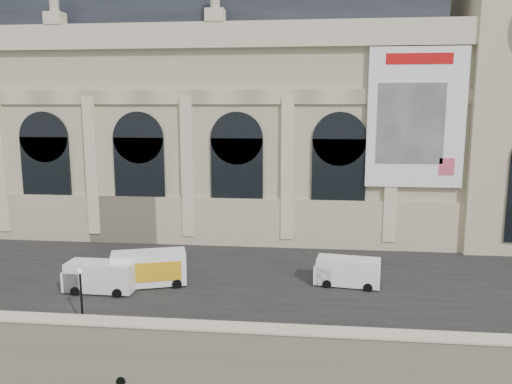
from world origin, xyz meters
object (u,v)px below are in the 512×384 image
Objects in this scene: van_b at (97,277)px; lamp_right at (81,297)px; box_truck at (144,269)px; van_c at (344,272)px.

lamp_right reaches higher than van_b.
box_truck is (3.16, 1.59, 0.18)m from van_b.
van_b reaches higher than van_c.
van_c is at bearing 6.58° from box_truck.
box_truck is 7.55m from lamp_right.
van_c is 0.74× the size of box_truck.
van_c is at bearing 10.20° from van_b.
box_truck is at bearing 26.65° from van_b.
box_truck is (-15.74, -1.81, 0.24)m from van_c.
van_c is (18.91, 3.40, -0.06)m from van_b.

